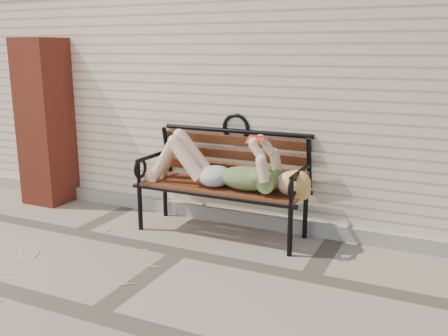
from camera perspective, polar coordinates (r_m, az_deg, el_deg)
The scene contains 7 objects.
ground at distance 4.79m, azimuth -5.02°, elevation -9.59°, with size 80.00×80.00×0.00m, color gray.
house_wall at distance 7.17m, azimuth 6.98°, elevation 10.41°, with size 8.00×4.00×3.00m, color beige.
foundation_strip at distance 5.57m, azimuth -0.03°, elevation -5.36°, with size 8.00×0.10×0.15m, color #9B988C.
brick_pillar at distance 6.48m, azimuth -19.72°, elevation 4.96°, with size 0.50×0.50×2.00m, color maroon.
garden_bench at distance 5.14m, azimuth 0.18°, elevation 0.03°, with size 1.87×0.74×1.21m.
reading_woman at distance 4.99m, azimuth -0.38°, elevation 0.11°, with size 1.76×0.40×0.56m.
straw_scatter at distance 5.14m, azimuth -22.61°, elevation -8.91°, with size 2.87×1.45×0.01m.
Camera 1 is at (2.23, -3.80, 1.88)m, focal length 40.00 mm.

